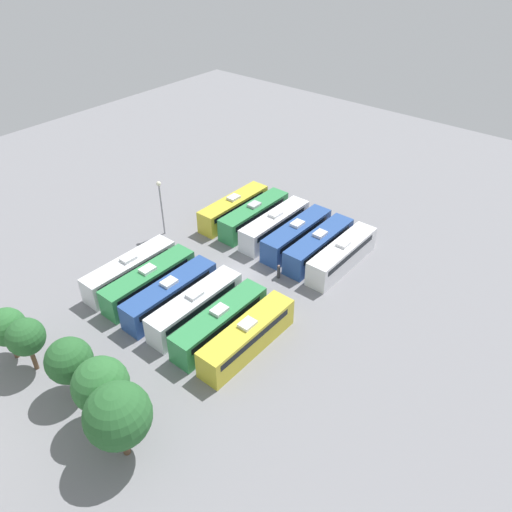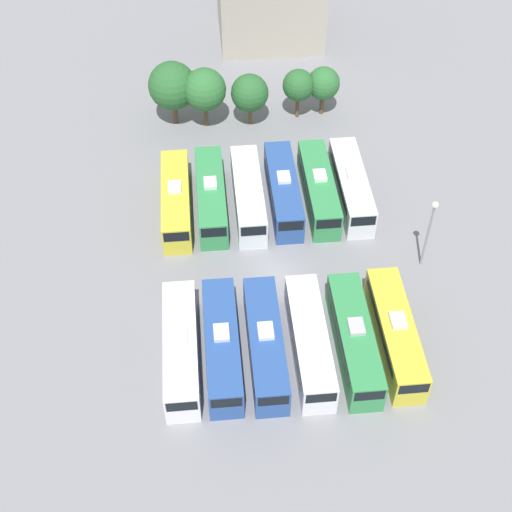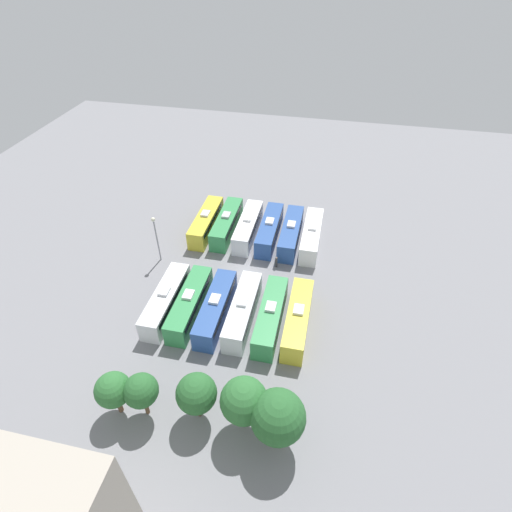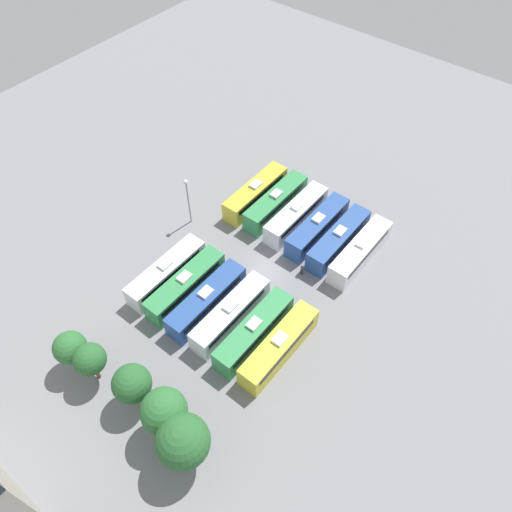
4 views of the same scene
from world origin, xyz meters
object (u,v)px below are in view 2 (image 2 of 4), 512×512
Objects in this scene: bus_5 at (395,332)px; worker_person at (231,288)px; bus_0 at (181,347)px; tree_3 at (298,85)px; light_pole at (431,223)px; bus_3 at (309,340)px; bus_10 at (319,188)px; tree_2 at (250,93)px; bus_11 at (351,185)px; tree_4 at (323,84)px; bus_7 at (211,195)px; bus_4 at (354,338)px; bus_6 at (176,199)px; bus_8 at (248,194)px; tree_1 at (205,90)px; bus_9 at (283,190)px; bus_2 at (265,343)px; tree_0 at (172,86)px; bus_1 at (222,344)px.

worker_person is at bearing 152.69° from bus_5.
tree_3 is at bearing 67.05° from bus_0.
light_pole is (17.09, 1.99, 4.28)m from worker_person.
bus_3 and bus_10 have the same top height.
tree_2 is (3.67, 24.18, 3.09)m from worker_person.
tree_4 is (-0.60, 14.23, 2.11)m from bus_11.
tree_4 is (-0.86, 31.94, 2.11)m from bus_5.
bus_5 is at bearing 1.15° from bus_3.
bus_7 is 1.52× the size of light_pole.
bus_7 is 20.65m from light_pole.
light_pole reaches higher than bus_4.
bus_6 is 6.85m from bus_8.
bus_7 is 1.00× the size of bus_10.
bus_7 is at bearing -90.49° from tree_1.
bus_6 is 1.99× the size of tree_3.
worker_person is (-5.73, 6.65, -0.84)m from bus_3.
bus_11 is at bearing 42.23° from worker_person.
bus_9 is 15.06m from tree_1.
bus_11 reaches higher than worker_person.
bus_6 is at bearing -121.27° from tree_2.
bus_0 is 6.35× the size of worker_person.
bus_2 is at bearing -79.01° from bus_7.
tree_0 is (-16.75, 14.04, 2.92)m from bus_11.
bus_7 is 13.51m from bus_11.
tree_1 is at bearing 104.26° from bus_8.
bus_4 and bus_6 have the same top height.
bus_6 is at bearing 101.01° from bus_1.
worker_person is at bearing -117.27° from bus_9.
bus_3 is 1.99× the size of tree_3.
bus_8 is at bearing 100.86° from bus_3.
tree_0 is 13.40m from tree_3.
tree_2 is (8.02, 30.61, 2.25)m from bus_0.
bus_1 is at bearing 178.15° from bus_3.
bus_8 is 17.46m from tree_4.
bus_2 is at bearing -101.19° from bus_9.
tree_0 reaches higher than bus_10.
bus_3 is 1.00× the size of bus_6.
tree_2 reaches higher than worker_person.
bus_3 is 1.00× the size of bus_4.
bus_10 is 1.67× the size of tree_1.
bus_6 is 1.00× the size of bus_7.
bus_1 and bus_4 have the same top height.
bus_9 is at bearing 60.12° from bus_0.
bus_0 is 31.80m from tree_0.
bus_1 and bus_8 have the same top height.
bus_1 and bus_2 have the same top height.
bus_3 is at bearing -68.68° from bus_7.
bus_8 is (3.51, 17.28, 0.00)m from bus_1.
tree_0 is at bearing 113.11° from bus_4.
tree_2 is (4.81, 30.61, 2.25)m from bus_1.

